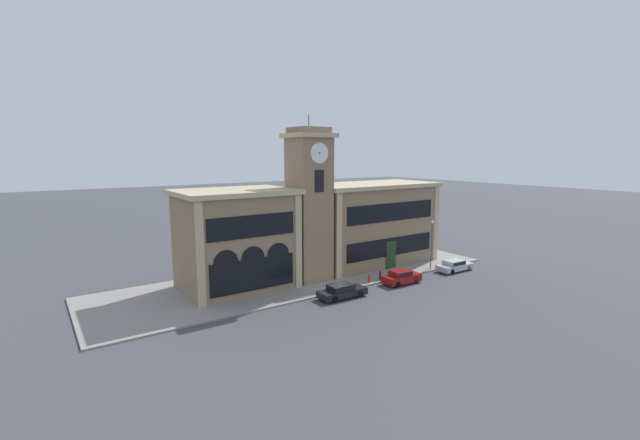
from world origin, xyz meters
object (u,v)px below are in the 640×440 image
street_lamp (432,237)px  fire_hydrant (369,279)px  parked_car_near (342,291)px  parked_car_mid (401,277)px  bollard (380,275)px  parked_car_far (454,265)px

street_lamp → fire_hydrant: 10.01m
parked_car_near → parked_car_mid: size_ratio=1.12×
fire_hydrant → street_lamp: bearing=0.3°
street_lamp → fire_hydrant: street_lamp is taller
parked_car_near → fire_hydrant: size_ratio=5.45×
bollard → street_lamp: bearing=0.8°
parked_car_mid → fire_hydrant: size_ratio=4.85×
street_lamp → bollard: size_ratio=5.30×
parked_car_mid → fire_hydrant: 3.35m
bollard → fire_hydrant: size_ratio=1.22×
parked_car_near → fire_hydrant: bearing=22.1°
parked_car_far → bollard: (-9.87, 1.75, -0.00)m
parked_car_mid → parked_car_far: size_ratio=0.93×
parked_car_mid → bollard: 2.21m
parked_car_mid → parked_car_far: parked_car_mid is taller
parked_car_mid → street_lamp: (6.64, 1.86, 3.12)m
parked_car_far → parked_car_mid: bearing=-177.9°
street_lamp → parked_car_far: bearing=-44.5°
fire_hydrant → parked_car_near: bearing=-159.9°
parked_car_far → street_lamp: 4.15m
parked_car_far → street_lamp: (-1.89, 1.86, 3.19)m
street_lamp → fire_hydrant: bearing=-179.7°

